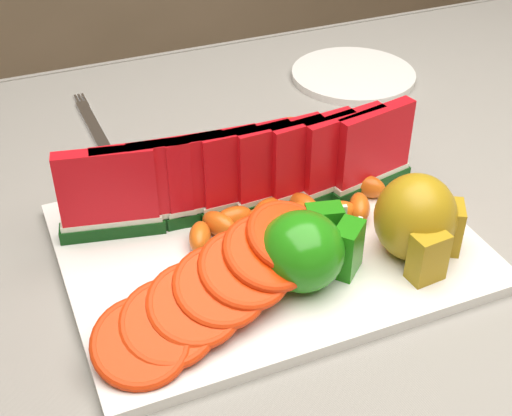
{
  "coord_description": "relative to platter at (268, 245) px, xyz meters",
  "views": [
    {
      "loc": [
        -0.29,
        -0.5,
        1.22
      ],
      "look_at": [
        -0.07,
        0.01,
        0.81
      ],
      "focal_mm": 50.0,
      "sensor_mm": 36.0,
      "label": 1
    }
  ],
  "objects": [
    {
      "name": "table",
      "position": [
        0.06,
        -0.01,
        -0.11
      ],
      "size": [
        1.4,
        0.9,
        0.75
      ],
      "color": "#443118",
      "rests_on": "ground"
    },
    {
      "name": "tablecloth",
      "position": [
        0.06,
        -0.01,
        -0.05
      ],
      "size": [
        1.53,
        1.03,
        0.2
      ],
      "color": "gray",
      "rests_on": "table"
    },
    {
      "name": "platter",
      "position": [
        0.0,
        0.0,
        0.0
      ],
      "size": [
        0.4,
        0.3,
        0.01
      ],
      "color": "silver",
      "rests_on": "tablecloth"
    },
    {
      "name": "apple_cluster",
      "position": [
        0.01,
        -0.06,
        0.04
      ],
      "size": [
        0.11,
        0.1,
        0.07
      ],
      "color": "#258B0B",
      "rests_on": "platter"
    },
    {
      "name": "pear_cluster",
      "position": [
        0.12,
        -0.07,
        0.04
      ],
      "size": [
        0.11,
        0.1,
        0.09
      ],
      "color": "#B39515",
      "rests_on": "platter"
    },
    {
      "name": "side_plate",
      "position": [
        0.27,
        0.31,
        -0.0
      ],
      "size": [
        0.18,
        0.18,
        0.01
      ],
      "color": "silver",
      "rests_on": "tablecloth"
    },
    {
      "name": "fork",
      "position": [
        -0.11,
        0.31,
        -0.0
      ],
      "size": [
        0.02,
        0.2,
        0.0
      ],
      "color": "silver",
      "rests_on": "tablecloth"
    },
    {
      "name": "watermelon_row",
      "position": [
        -0.0,
        0.06,
        0.05
      ],
      "size": [
        0.39,
        0.07,
        0.1
      ],
      "color": "#0E3714",
      "rests_on": "platter"
    },
    {
      "name": "orange_fan_front",
      "position": [
        -0.08,
        -0.08,
        0.04
      ],
      "size": [
        0.26,
        0.15,
        0.06
      ],
      "color": "#C7460E",
      "rests_on": "platter"
    },
    {
      "name": "orange_fan_back",
      "position": [
        -0.0,
        0.12,
        0.03
      ],
      "size": [
        0.29,
        0.11,
        0.04
      ],
      "color": "#C7460E",
      "rests_on": "platter"
    },
    {
      "name": "tangerine_segments",
      "position": [
        0.03,
        0.02,
        0.02
      ],
      "size": [
        0.24,
        0.08,
        0.03
      ],
      "color": "orange",
      "rests_on": "platter"
    }
  ]
}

